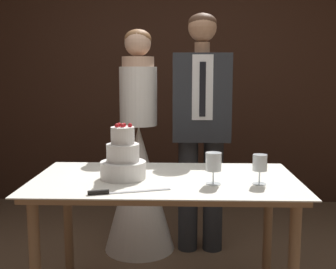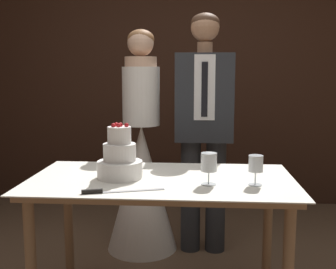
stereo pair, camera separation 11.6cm
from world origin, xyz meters
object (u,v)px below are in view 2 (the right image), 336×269
Objects in this scene: groom at (204,121)px; wine_glass_middle at (256,165)px; cake_knife at (107,191)px; wine_glass_near at (209,164)px; tiered_cake at (120,159)px; cake_table at (162,195)px; bride at (142,172)px.

wine_glass_middle is at bearing -75.81° from groom.
wine_glass_near reaches higher than cake_knife.
cake_table is at bearing 2.43° from tiered_cake.
wine_glass_middle is 0.09× the size of groom.
groom is at bearing 51.99° from cake_knife.
cake_knife is (-0.01, -0.29, -0.10)m from tiered_cake.
cake_knife is at bearing -111.61° from groom.
groom reaches higher than wine_glass_middle.
cake_knife reaches higher than cake_table.
tiered_cake is (-0.23, -0.01, 0.20)m from cake_table.
tiered_cake reaches higher than cake_knife.
wine_glass_near is 0.10× the size of bride.
groom is at bearing 62.76° from tiered_cake.
cake_table is at bearing -75.26° from bride.
cake_knife is at bearing -90.11° from bride.
bride is (-0.01, 0.90, -0.28)m from tiered_cake.
groom reaches higher than cake_knife.
bride is (0.00, 1.20, -0.19)m from cake_knife.
bride reaches higher than cake_table.
wine_glass_middle is at bearing -1.70° from cake_knife.
tiered_cake is 0.17× the size of groom.
groom is at bearing 104.19° from wine_glass_middle.
tiered_cake is at bearing 172.07° from wine_glass_middle.
wine_glass_near is at bearing -24.87° from cake_table.
bride is at bearing 104.74° from cake_table.
wine_glass_near is at bearing -89.10° from groom.
cake_table is 9.26× the size of wine_glass_middle.
wine_glass_near is 0.09× the size of groom.
cake_table is at bearing 155.13° from wine_glass_near.
wine_glass_middle is 0.09× the size of bride.
bride is (-0.24, 0.89, -0.09)m from cake_table.
bride reaches higher than wine_glass_middle.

